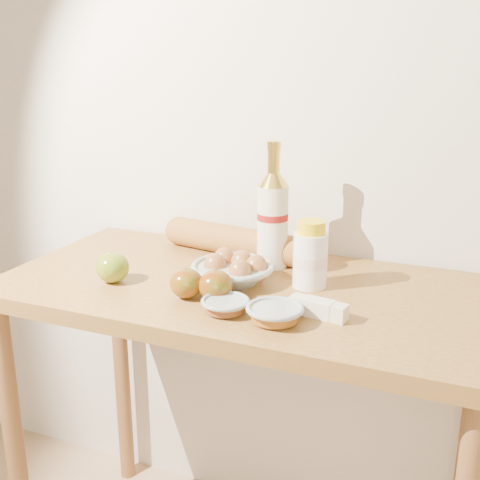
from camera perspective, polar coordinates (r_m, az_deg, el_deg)
name	(u,v)px	position (r m, az deg, el deg)	size (l,w,h in m)	color
back_wall	(291,106)	(1.69, 4.82, 12.50)	(3.50, 0.02, 2.60)	beige
table	(245,330)	(1.52, 0.44, -8.52)	(1.20, 0.60, 0.90)	#A47535
bourbon_bottle	(273,217)	(1.55, 3.12, 2.19)	(0.11, 0.11, 0.33)	beige
cream_bottle	(310,256)	(1.44, 6.69, -1.55)	(0.10, 0.10, 0.16)	white
egg_bowl	(234,270)	(1.47, -0.62, -2.88)	(0.25, 0.25, 0.07)	#98A6A1
baguette	(239,242)	(1.66, -0.14, -0.15)	(0.50, 0.16, 0.08)	#B77C38
apple_yellowgreen	(113,267)	(1.50, -11.99, -2.55)	(0.09, 0.09, 0.08)	olive
apple_redgreen_front	(186,283)	(1.38, -5.10, -4.09)	(0.10, 0.10, 0.07)	#921108
apple_redgreen_right	(216,286)	(1.36, -2.32, -4.34)	(0.10, 0.10, 0.07)	#8D0907
sugar_bowl	(225,305)	(1.30, -1.40, -6.21)	(0.12, 0.12, 0.03)	#8F9C96
syrup_bowl	(275,313)	(1.26, 3.31, -6.95)	(0.16, 0.16, 0.04)	#96A49D
butter_stick	(318,308)	(1.30, 7.43, -6.44)	(0.13, 0.06, 0.04)	beige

